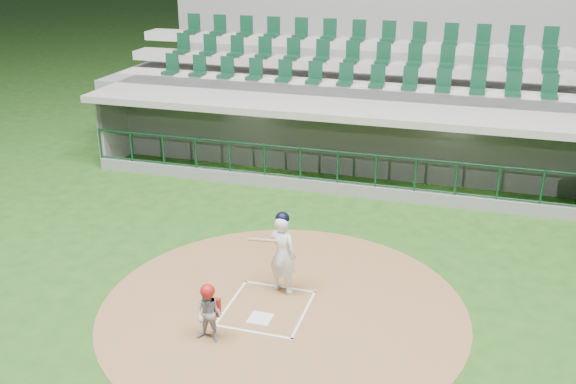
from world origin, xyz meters
name	(u,v)px	position (x,y,z in m)	size (l,w,h in m)	color
ground	(272,301)	(0.00, 0.00, 0.00)	(120.00, 120.00, 0.00)	#1E4714
dirt_circle	(283,308)	(0.30, -0.20, 0.01)	(7.20, 7.20, 0.01)	brown
home_plate	(260,319)	(0.00, -0.70, 0.02)	(0.43, 0.43, 0.02)	silver
batter_box_chalk	(267,308)	(0.00, -0.30, 0.02)	(1.55, 1.80, 0.01)	white
dugout_structure	(357,143)	(0.17, 7.84, 0.96)	(16.40, 3.70, 3.00)	gray
seating_deck	(369,104)	(0.00, 10.91, 1.42)	(17.00, 6.72, 5.15)	slate
batter	(282,252)	(0.10, 0.41, 0.90)	(0.89, 0.93, 1.77)	white
catcher	(209,313)	(-0.65, -1.60, 0.58)	(0.55, 0.45, 1.14)	#99999F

